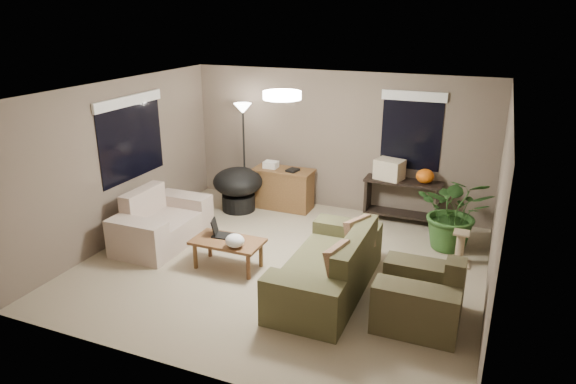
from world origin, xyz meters
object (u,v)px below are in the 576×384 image
at_px(desk, 284,189).
at_px(main_sofa, 330,270).
at_px(loveseat, 161,225).
at_px(armchair, 421,298).
at_px(papasan_chair, 238,186).
at_px(coffee_table, 228,244).
at_px(houseplant, 454,220).
at_px(cat_scratching_post, 460,250).
at_px(console_table, 402,198).
at_px(floor_lamp, 243,121).

bearing_deg(desk, main_sofa, -55.57).
height_order(loveseat, armchair, same).
distance_m(loveseat, papasan_chair, 1.77).
relative_size(main_sofa, coffee_table, 2.20).
distance_m(coffee_table, houseplant, 3.44).
distance_m(houseplant, cat_scratching_post, 0.58).
relative_size(papasan_chair, cat_scratching_post, 2.38).
distance_m(console_table, houseplant, 1.20).
distance_m(floor_lamp, houseplant, 4.01).
xyz_separation_m(coffee_table, console_table, (1.96, 2.62, 0.08)).
relative_size(main_sofa, papasan_chair, 1.85).
height_order(loveseat, papasan_chair, loveseat).
xyz_separation_m(floor_lamp, houseplant, (3.81, -0.50, -1.13)).
height_order(loveseat, cat_scratching_post, loveseat).
height_order(coffee_table, houseplant, houseplant).
distance_m(coffee_table, floor_lamp, 2.83).
relative_size(armchair, coffee_table, 1.00).
relative_size(armchair, houseplant, 0.83).
xyz_separation_m(armchair, cat_scratching_post, (0.30, 1.69, -0.08)).
bearing_deg(floor_lamp, main_sofa, -44.46).
bearing_deg(coffee_table, console_table, 53.29).
height_order(main_sofa, desk, main_sofa).
distance_m(armchair, coffee_table, 2.75).
xyz_separation_m(console_table, houseplant, (0.93, -0.76, 0.03)).
distance_m(loveseat, desk, 2.43).
distance_m(papasan_chair, houseplant, 3.79).
xyz_separation_m(coffee_table, houseplant, (2.88, 1.87, 0.11)).
height_order(console_table, papasan_chair, papasan_chair).
xyz_separation_m(main_sofa, console_table, (0.42, 2.68, 0.14)).
bearing_deg(console_table, papasan_chair, -168.48).
bearing_deg(armchair, papasan_chair, 147.02).
distance_m(main_sofa, coffee_table, 1.54).
xyz_separation_m(main_sofa, loveseat, (-2.92, 0.40, 0.00)).
relative_size(loveseat, coffee_table, 1.60).
height_order(coffee_table, papasan_chair, papasan_chair).
height_order(main_sofa, floor_lamp, floor_lamp).
relative_size(coffee_table, houseplant, 0.83).
bearing_deg(desk, armchair, -43.56).
relative_size(loveseat, armchair, 1.60).
distance_m(armchair, papasan_chair, 4.33).
bearing_deg(desk, console_table, 4.58).
distance_m(armchair, floor_lamp, 4.72).
bearing_deg(papasan_chair, coffee_table, -66.18).
height_order(loveseat, desk, loveseat).
bearing_deg(papasan_chair, cat_scratching_post, -9.65).
height_order(main_sofa, houseplant, houseplant).
bearing_deg(floor_lamp, papasan_chair, -85.03).
xyz_separation_m(coffee_table, cat_scratching_post, (3.03, 1.37, -0.14)).
bearing_deg(armchair, cat_scratching_post, 79.90).
xyz_separation_m(main_sofa, coffee_table, (-1.54, 0.06, 0.06)).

